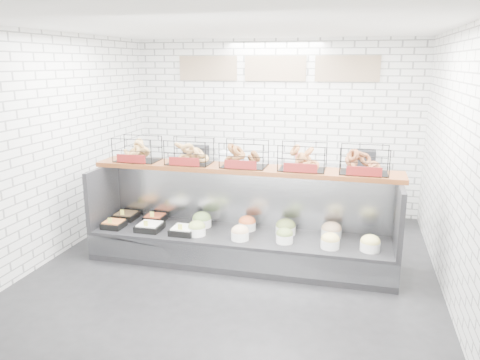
# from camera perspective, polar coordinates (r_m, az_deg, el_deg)

# --- Properties ---
(ground) EXTENTS (5.50, 5.50, 0.00)m
(ground) POSITION_cam_1_polar(r_m,az_deg,el_deg) (6.11, -0.70, -11.02)
(ground) COLOR black
(ground) RESTS_ON ground
(room_shell) EXTENTS (5.02, 5.51, 3.01)m
(room_shell) POSITION_cam_1_polar(r_m,az_deg,el_deg) (6.14, 0.71, 9.08)
(room_shell) COLOR white
(room_shell) RESTS_ON ground
(display_case) EXTENTS (4.00, 0.90, 1.20)m
(display_case) POSITION_cam_1_polar(r_m,az_deg,el_deg) (6.29, 0.11, -7.01)
(display_case) COLOR black
(display_case) RESTS_ON ground
(bagel_shelf) EXTENTS (4.10, 0.50, 0.40)m
(bagel_shelf) POSITION_cam_1_polar(r_m,az_deg,el_deg) (6.16, 0.51, 2.75)
(bagel_shelf) COLOR #512711
(bagel_shelf) RESTS_ON display_case
(prep_counter) EXTENTS (4.00, 0.60, 1.20)m
(prep_counter) POSITION_cam_1_polar(r_m,az_deg,el_deg) (8.19, 3.66, -0.96)
(prep_counter) COLOR #93969B
(prep_counter) RESTS_ON ground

